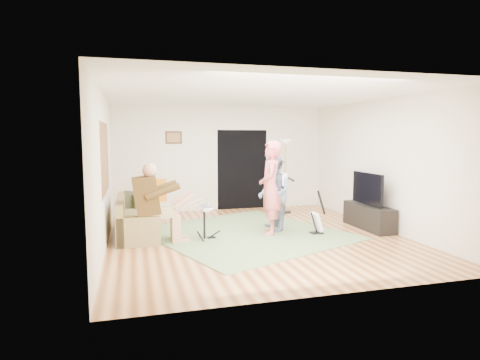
# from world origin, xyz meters

# --- Properties ---
(floor) EXTENTS (6.00, 6.00, 0.00)m
(floor) POSITION_xyz_m (0.00, 0.00, 0.00)
(floor) COLOR brown
(floor) RESTS_ON ground
(walls) EXTENTS (5.50, 6.00, 2.70)m
(walls) POSITION_xyz_m (0.00, 0.00, 1.35)
(walls) COLOR beige
(walls) RESTS_ON floor
(ceiling) EXTENTS (6.00, 6.00, 0.00)m
(ceiling) POSITION_xyz_m (0.00, 0.00, 2.70)
(ceiling) COLOR white
(ceiling) RESTS_ON walls
(window_blinds) EXTENTS (0.00, 2.05, 2.05)m
(window_blinds) POSITION_xyz_m (-2.74, 0.20, 1.55)
(window_blinds) COLOR brown
(window_blinds) RESTS_ON walls
(doorway) EXTENTS (2.10, 0.00, 2.10)m
(doorway) POSITION_xyz_m (0.55, 2.99, 1.05)
(doorway) COLOR black
(doorway) RESTS_ON walls
(picture_frame) EXTENTS (0.42, 0.03, 0.32)m
(picture_frame) POSITION_xyz_m (-1.25, 2.99, 1.90)
(picture_frame) COLOR #3F2314
(picture_frame) RESTS_ON walls
(area_rug) EXTENTS (4.43, 4.53, 0.02)m
(area_rug) POSITION_xyz_m (-0.14, 0.26, 0.01)
(area_rug) COLOR #5E7849
(area_rug) RESTS_ON floor
(sofa) EXTENTS (0.77, 1.86, 0.75)m
(sofa) POSITION_xyz_m (-2.28, 0.69, 0.25)
(sofa) COLOR olive
(sofa) RESTS_ON floor
(drummer) EXTENTS (0.95, 0.53, 1.46)m
(drummer) POSITION_xyz_m (-1.86, 0.04, 0.57)
(drummer) COLOR #4F3616
(drummer) RESTS_ON sofa
(drum_kit) EXTENTS (0.36, 0.65, 0.67)m
(drum_kit) POSITION_xyz_m (-1.00, 0.04, 0.29)
(drum_kit) COLOR black
(drum_kit) RESTS_ON floor
(singer) EXTENTS (0.63, 0.78, 1.84)m
(singer) POSITION_xyz_m (0.33, 0.11, 0.92)
(singer) COLOR #DE6065
(singer) RESTS_ON floor
(microphone) EXTENTS (0.06, 0.06, 0.24)m
(microphone) POSITION_xyz_m (0.53, 0.11, 1.38)
(microphone) COLOR black
(microphone) RESTS_ON singer
(guitarist) EXTENTS (0.60, 0.76, 1.56)m
(guitarist) POSITION_xyz_m (0.49, 0.35, 0.78)
(guitarist) COLOR #7181A5
(guitarist) RESTS_ON floor
(guitar_held) EXTENTS (0.24, 0.61, 0.26)m
(guitar_held) POSITION_xyz_m (0.69, 0.35, 1.06)
(guitar_held) COLOR white
(guitar_held) RESTS_ON guitarist
(guitar_spare) EXTENTS (0.31, 0.28, 0.87)m
(guitar_spare) POSITION_xyz_m (1.23, -0.13, 0.25)
(guitar_spare) COLOR black
(guitar_spare) RESTS_ON floor
(torchiere_lamp) EXTENTS (0.33, 0.33, 1.85)m
(torchiere_lamp) POSITION_xyz_m (1.45, 2.16, 1.27)
(torchiere_lamp) COLOR black
(torchiere_lamp) RESTS_ON floor
(dining_chair) EXTENTS (0.42, 0.44, 0.98)m
(dining_chair) POSITION_xyz_m (-1.74, 1.75, 0.35)
(dining_chair) COLOR tan
(dining_chair) RESTS_ON floor
(tv_cabinet) EXTENTS (0.40, 1.40, 0.50)m
(tv_cabinet) POSITION_xyz_m (2.50, 0.04, 0.25)
(tv_cabinet) COLOR black
(tv_cabinet) RESTS_ON floor
(television) EXTENTS (0.06, 1.03, 0.66)m
(television) POSITION_xyz_m (2.45, 0.04, 0.85)
(television) COLOR black
(television) RESTS_ON tv_cabinet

